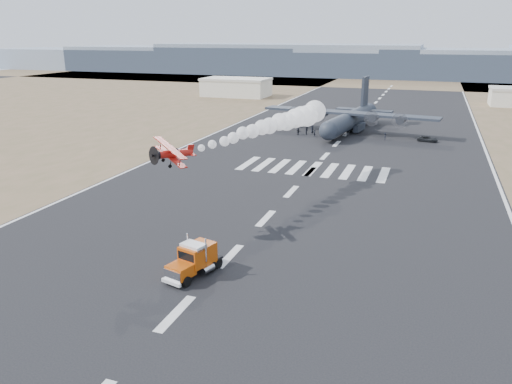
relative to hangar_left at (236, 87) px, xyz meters
The scene contains 21 objects.
ground 154.08m from the hangar_left, 70.27° to the right, with size 500.00×500.00×0.00m, color black.
scrub_far 99.70m from the hangar_left, 58.54° to the left, with size 500.00×80.00×0.00m, color brown.
runway_markings 99.70m from the hangar_left, 58.54° to the right, with size 60.00×260.00×0.01m, color silver, non-canonical shape.
ridge_seg_a 183.53m from the hangar_left, 141.19° to the left, with size 150.00×50.00×13.00m, color slate.
ridge_seg_b 139.02m from the hangar_left, 124.15° to the left, with size 150.00×50.00×15.00m, color slate.
ridge_seg_c 115.84m from the hangar_left, 96.45° to the left, with size 150.00×50.00×17.00m, color slate.
ridge_seg_d 126.25m from the hangar_left, 65.67° to the left, with size 150.00×50.00×13.00m, color slate.
hangar_left is the anchor object (origin of this frame).
semi_truck 146.88m from the hangar_left, 69.95° to the right, with size 3.89×7.39×3.25m.
aerobatic_biplane 137.14m from the hangar_left, 71.30° to the right, with size 5.58×5.34×2.97m.
smoke_trail 115.55m from the hangar_left, 63.92° to the right, with size 9.96×32.26×3.61m.
transport_aircraft 77.65m from the hangar_left, 47.72° to the right, with size 41.88×34.37×12.09m.
support_vehicle 95.15m from the hangar_left, 42.42° to the right, with size 1.99×4.32×1.20m, color black.
crew_a 79.91m from the hangar_left, 54.18° to the right, with size 0.64×0.53×1.76m, color black.
crew_b 78.05m from the hangar_left, 56.15° to the right, with size 0.89×0.55×1.83m, color black.
crew_c 89.83m from the hangar_left, 46.95° to the right, with size 1.06×0.49×1.64m, color black.
crew_d 81.52m from the hangar_left, 49.86° to the right, with size 1.08×0.55×1.85m, color black.
crew_e 76.74m from the hangar_left, 54.79° to the right, with size 0.90×0.55×1.85m, color black.
crew_f 78.20m from the hangar_left, 57.76° to the right, with size 1.53×0.50×1.65m, color black.
crew_g 80.91m from the hangar_left, 55.61° to the right, with size 0.59×0.48×1.60m, color black.
crew_h 81.90m from the hangar_left, 53.38° to the right, with size 0.76×0.47×1.56m, color black.
Camera 1 is at (18.61, -32.39, 22.32)m, focal length 35.00 mm.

